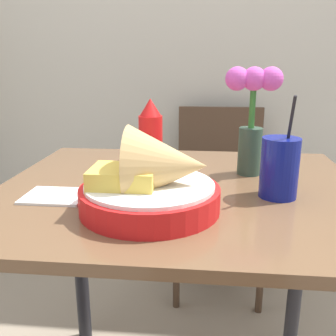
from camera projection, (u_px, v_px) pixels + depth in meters
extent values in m
cube|color=#B7B2A3|center=(197.00, 7.00, 1.78)|extent=(7.00, 0.06, 2.60)
cube|color=brown|center=(181.00, 191.00, 0.93)|extent=(0.91, 0.77, 0.02)
cylinder|color=black|center=(80.00, 254.00, 1.38)|extent=(0.05, 0.05, 0.73)
cylinder|color=black|center=(298.00, 266.00, 1.31)|extent=(0.05, 0.05, 0.73)
cylinder|color=#473323|center=(176.00, 263.00, 1.61)|extent=(0.03, 0.03, 0.43)
cylinder|color=#473323|center=(261.00, 268.00, 1.58)|extent=(0.03, 0.03, 0.43)
cylinder|color=#473323|center=(182.00, 227.00, 1.96)|extent=(0.03, 0.03, 0.43)
cylinder|color=#473323|center=(252.00, 230.00, 1.92)|extent=(0.03, 0.03, 0.43)
cube|color=#473323|center=(219.00, 201.00, 1.70)|extent=(0.40, 0.40, 0.02)
cube|color=#473323|center=(220.00, 147.00, 1.82)|extent=(0.40, 0.03, 0.39)
cylinder|color=red|center=(150.00, 198.00, 0.78)|extent=(0.29, 0.29, 0.05)
cylinder|color=white|center=(150.00, 185.00, 0.77)|extent=(0.27, 0.27, 0.01)
cone|color=tan|center=(167.00, 165.00, 0.75)|extent=(0.16, 0.16, 0.16)
cube|color=#E5C14C|center=(123.00, 178.00, 0.76)|extent=(0.13, 0.10, 0.04)
cylinder|color=red|center=(151.00, 148.00, 0.97)|extent=(0.06, 0.06, 0.17)
cone|color=red|center=(150.00, 107.00, 0.94)|extent=(0.06, 0.06, 0.04)
cylinder|color=navy|center=(279.00, 168.00, 0.84)|extent=(0.09, 0.09, 0.14)
cylinder|color=black|center=(279.00, 172.00, 0.84)|extent=(0.08, 0.08, 0.11)
cylinder|color=black|center=(288.00, 141.00, 0.82)|extent=(0.01, 0.07, 0.20)
cylinder|color=#2D4738|center=(250.00, 151.00, 1.01)|extent=(0.06, 0.06, 0.13)
cylinder|color=#33722D|center=(252.00, 106.00, 0.98)|extent=(0.02, 0.02, 0.12)
sphere|color=#D14CB2|center=(254.00, 79.00, 0.96)|extent=(0.06, 0.06, 0.06)
sphere|color=#D14CB2|center=(237.00, 79.00, 0.96)|extent=(0.06, 0.06, 0.06)
sphere|color=#D14CB2|center=(271.00, 79.00, 0.96)|extent=(0.06, 0.06, 0.06)
cube|color=white|center=(55.00, 196.00, 0.85)|extent=(0.14, 0.11, 0.01)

